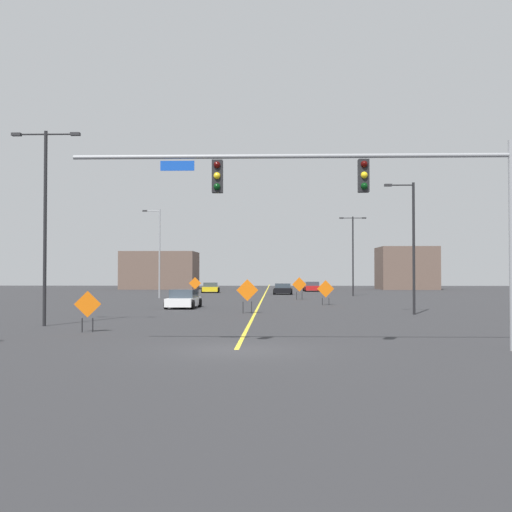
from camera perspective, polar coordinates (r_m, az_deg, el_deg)
name	(u,v)px	position (r m, az deg, el deg)	size (l,w,h in m)	color
ground	(236,350)	(21.00, -1.74, -8.22)	(208.55, 208.55, 0.00)	#2D2D30
road_centre_stripe	(265,293)	(78.79, 0.81, -3.28)	(0.16, 115.86, 0.01)	yellow
traffic_signal_assembly	(358,191)	(21.13, 8.96, 5.64)	(14.16, 0.44, 6.69)	gray
street_lamp_near_left	(353,250)	(70.00, 8.49, 0.55)	(2.86, 0.24, 8.47)	black
street_lamp_mid_right	(45,212)	(31.86, -17.99, 3.67)	(3.22, 0.24, 9.09)	black
street_lamp_far_right	(158,249)	(64.45, -8.55, 0.57)	(1.77, 0.24, 8.71)	gray
street_lamp_mid_left	(411,241)	(39.62, 13.46, 1.25)	(1.79, 0.24, 7.83)	black
construction_sign_left_shoulder	(88,306)	(27.94, -14.54, -4.30)	(1.08, 0.31, 1.71)	orange
construction_sign_right_lane	(326,290)	(50.04, 6.12, -2.95)	(1.31, 0.26, 1.91)	orange
construction_sign_median_far	(195,284)	(66.73, -5.37, -2.49)	(1.26, 0.08, 2.03)	orange
construction_sign_right_shoulder	(299,285)	(60.32, 3.81, -2.59)	(1.33, 0.27, 2.06)	orange
construction_sign_median_near	(247,292)	(39.55, -0.77, -3.15)	(1.33, 0.21, 2.08)	orange
car_red_near	(312,287)	(87.46, 4.90, -2.70)	(2.29, 4.58, 1.29)	red
car_black_approaching	(283,289)	(75.00, 2.37, -2.92)	(2.28, 3.97, 1.26)	black
car_white_mid	(184,299)	(46.02, -6.35, -3.76)	(2.19, 4.50, 1.32)	white
car_yellow_passing	(211,288)	(81.69, -4.00, -2.80)	(2.29, 3.94, 1.26)	gold
roadside_building_west	(160,270)	(101.31, -8.38, -1.26)	(11.06, 8.83, 5.70)	brown
roadside_building_east	(406,268)	(100.93, 13.03, -1.04)	(8.34, 8.44, 6.37)	brown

